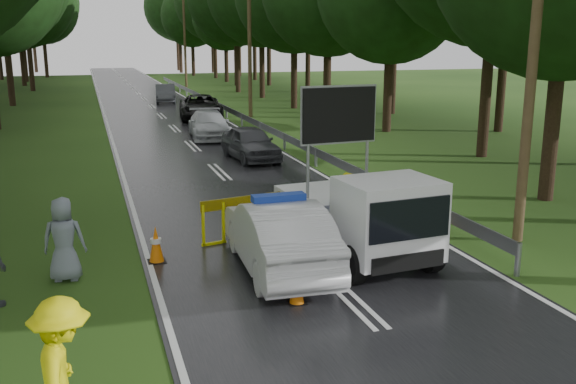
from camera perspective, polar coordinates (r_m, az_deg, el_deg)
name	(u,v)px	position (r m, az deg, el deg)	size (l,w,h in m)	color
ground	(348,297)	(12.14, 5.33, -9.30)	(160.00, 160.00, 0.00)	#204012
road	(161,116)	(40.81, -11.18, 6.64)	(7.00, 140.00, 0.02)	black
guardrail	(221,106)	(40.99, -5.98, 7.61)	(0.12, 60.06, 0.70)	gray
utility_pole_near	(536,21)	(15.61, 21.20, 13.98)	(1.40, 0.24, 10.00)	#4D3A24
utility_pole_mid	(249,32)	(39.49, -3.45, 14.00)	(1.40, 0.24, 10.00)	#4D3A24
utility_pole_far	(185,35)	(65.01, -9.18, 13.64)	(1.40, 0.24, 10.00)	#4D3A24
police_sedan	(279,236)	(13.23, -0.83, -3.90)	(1.72, 4.50, 1.61)	white
work_truck	(362,215)	(13.95, 6.56, -2.01)	(2.40, 4.71, 3.63)	gray
barrier	(252,206)	(15.25, -3.19, -1.25)	(2.58, 0.58, 1.08)	#E1E50C
officer	(346,216)	(13.85, 5.16, -2.16)	(0.71, 0.46, 1.94)	#CCCE0B
civilian	(343,222)	(14.02, 4.88, -2.67)	(0.78, 0.61, 1.60)	#1B2BB5
bystander_left	(63,375)	(8.07, -19.35, -15.08)	(1.21, 0.69, 1.87)	#FBF20D
bystander_right	(64,239)	(13.38, -19.30, -3.99)	(0.83, 0.54, 1.69)	gray
queue_car_first	(250,143)	(25.51, -3.36, 4.37)	(1.56, 3.88, 1.32)	#3D3E45
queue_car_second	(209,125)	(31.31, -7.03, 5.96)	(1.81, 4.45, 1.29)	#B0B3B8
queue_car_third	(201,107)	(38.75, -7.77, 7.48)	(2.40, 5.20, 1.45)	black
queue_car_fourth	(165,93)	(49.79, -10.84, 8.61)	(1.42, 4.06, 1.34)	#44474D
cone_center	(297,286)	(11.69, 0.79, -8.37)	(0.33, 0.33, 0.70)	black
cone_far	(296,242)	(14.16, 0.71, -4.47)	(0.32, 0.32, 0.67)	black
cone_left_mid	(156,245)	(14.03, -11.65, -4.63)	(0.39, 0.39, 0.82)	black
cone_right	(436,224)	(15.97, 13.02, -2.79)	(0.30, 0.30, 0.64)	black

